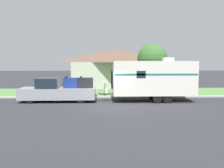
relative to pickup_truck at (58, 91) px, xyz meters
name	(u,v)px	position (x,y,z in m)	size (l,w,h in m)	color
ground_plane	(108,105)	(3.94, -1.85, -0.88)	(120.00, 120.00, 0.00)	#2D2D33
curb_strip	(107,97)	(3.94, 1.90, -0.81)	(80.00, 0.30, 0.14)	#ADADA8
lawn_strip	(107,92)	(3.94, 5.55, -0.86)	(80.00, 7.00, 0.03)	#568442
house_across_street	(114,67)	(5.00, 12.02, 1.57)	(11.01, 7.77, 4.72)	#B2B2A8
pickup_truck	(58,91)	(0.00, 0.00, 0.00)	(6.09, 1.99, 2.02)	black
travel_trailer	(153,78)	(7.66, 0.00, 1.01)	(7.73, 2.38, 3.52)	black
mailbox	(105,85)	(3.74, 2.70, 0.21)	(0.48, 0.20, 1.41)	brown
tree_in_yard	(152,59)	(8.60, 5.40, 2.59)	(3.07, 3.07, 5.01)	brown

